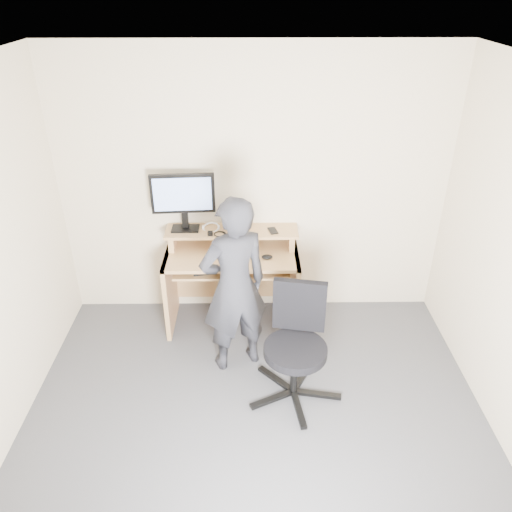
{
  "coord_description": "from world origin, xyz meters",
  "views": [
    {
      "loc": [
        -0.03,
        -2.44,
        2.94
      ],
      "look_at": [
        0.01,
        1.05,
        0.95
      ],
      "focal_mm": 35.0,
      "sensor_mm": 36.0,
      "label": 1
    }
  ],
  "objects_px": {
    "desk": "(232,268)",
    "person": "(234,287)",
    "monitor": "(183,197)",
    "office_chair": "(297,340)"
  },
  "relations": [
    {
      "from": "office_chair",
      "to": "person",
      "type": "distance_m",
      "value": 0.64
    },
    {
      "from": "monitor",
      "to": "person",
      "type": "bearing_deg",
      "value": -62.07
    },
    {
      "from": "desk",
      "to": "office_chair",
      "type": "xyz_separation_m",
      "value": [
        0.52,
        -0.99,
        -0.05
      ]
    },
    {
      "from": "desk",
      "to": "person",
      "type": "xyz_separation_m",
      "value": [
        0.04,
        -0.65,
        0.22
      ]
    },
    {
      "from": "monitor",
      "to": "person",
      "type": "distance_m",
      "value": 0.98
    },
    {
      "from": "desk",
      "to": "person",
      "type": "height_order",
      "value": "person"
    },
    {
      "from": "monitor",
      "to": "office_chair",
      "type": "relative_size",
      "value": 0.61
    },
    {
      "from": "desk",
      "to": "person",
      "type": "bearing_deg",
      "value": -86.68
    },
    {
      "from": "office_chair",
      "to": "person",
      "type": "xyz_separation_m",
      "value": [
        -0.48,
        0.33,
        0.27
      ]
    },
    {
      "from": "monitor",
      "to": "office_chair",
      "type": "height_order",
      "value": "monitor"
    }
  ]
}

